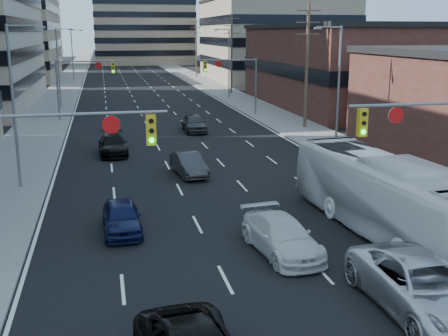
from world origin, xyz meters
name	(u,v)px	position (x,y,z in m)	size (l,w,h in m)	color
road_surface	(125,68)	(0.00, 130.00, 0.01)	(18.00, 300.00, 0.02)	black
sidewalk_left	(77,68)	(-11.50, 130.00, 0.07)	(5.00, 300.00, 0.15)	slate
sidewalk_right	(172,67)	(11.50, 130.00, 0.07)	(5.00, 300.00, 0.15)	slate
storefront_right_mid	(359,68)	(24.00, 50.00, 4.50)	(20.00, 30.00, 9.00)	#472119
office_right_far	(273,41)	(25.00, 88.00, 7.00)	(22.00, 28.00, 14.00)	gray
bg_block_left	(8,26)	(-28.00, 140.00, 10.00)	(24.00, 24.00, 20.00)	#ADA089
bg_block_right	(251,42)	(32.00, 130.00, 6.00)	(22.00, 22.00, 12.00)	gray
signal_near_left	(56,157)	(-7.45, 8.00, 4.33)	(6.59, 0.33, 6.00)	slate
signal_near_right	(438,140)	(7.45, 8.00, 4.33)	(6.59, 0.33, 6.00)	slate
signal_far_left	(81,77)	(-7.68, 45.00, 4.30)	(6.09, 0.33, 6.00)	slate
signal_far_right	(234,74)	(7.68, 45.00, 4.30)	(6.09, 0.33, 6.00)	slate
utility_pole_block	(307,64)	(12.20, 36.00, 5.78)	(2.20, 0.28, 11.00)	#4C3D2D
utility_pole_midblock	(231,52)	(12.20, 66.00, 5.78)	(2.20, 0.28, 11.00)	#4C3D2D
utility_pole_distant	(196,47)	(12.20, 96.00, 5.78)	(2.20, 0.28, 11.00)	#4C3D2D
streetlight_left_near	(16,99)	(-10.34, 20.00, 5.05)	(2.03, 0.22, 9.00)	slate
streetlight_left_mid	(60,64)	(-10.34, 55.00, 5.05)	(2.03, 0.22, 9.00)	slate
streetlight_left_far	(73,53)	(-10.34, 90.00, 5.05)	(2.03, 0.22, 9.00)	slate
streetlight_right_near	(337,84)	(10.34, 25.00, 5.05)	(2.03, 0.22, 9.00)	slate
streetlight_right_far	(228,60)	(10.34, 60.00, 5.05)	(2.03, 0.22, 9.00)	slate
white_van	(282,236)	(0.92, 7.97, 0.72)	(2.01, 4.94, 1.43)	silver
silver_suv	(423,286)	(3.75, 2.44, 0.86)	(2.85, 6.17, 1.71)	silver
transit_bus	(385,195)	(6.00, 9.30, 1.70)	(2.86, 12.22, 3.40)	white
sedan_blue	(122,217)	(-5.20, 11.76, 0.69)	(1.63, 4.05, 1.38)	#0D1337
sedan_grey_center	(189,164)	(-0.79, 21.11, 0.69)	(1.45, 4.17, 1.37)	#2E2E30
sedan_black_far	(113,145)	(-5.20, 28.24, 0.70)	(1.97, 4.85, 1.41)	black
sedan_grey_right	(194,123)	(2.00, 36.25, 0.77)	(1.83, 4.55, 1.55)	#353538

